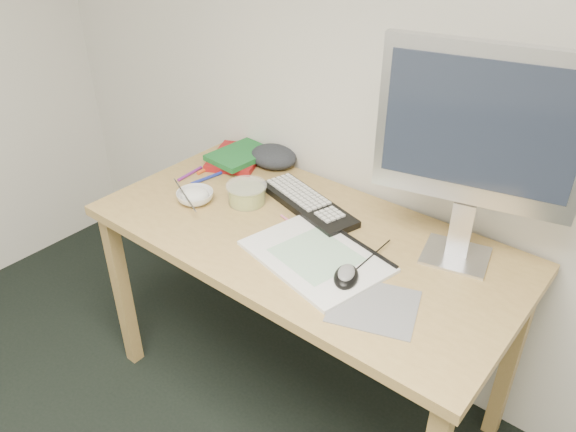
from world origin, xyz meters
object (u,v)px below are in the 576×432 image
at_px(sketchpad, 316,256).
at_px(monitor, 479,134).
at_px(keyboard, 307,204).
at_px(desk, 303,254).
at_px(rice_bowl, 195,197).

xyz_separation_m(sketchpad, monitor, (0.33, 0.27, 0.40)).
bearing_deg(keyboard, desk, -40.67).
bearing_deg(sketchpad, rice_bowl, -167.08).
height_order(desk, monitor, monitor).
distance_m(sketchpad, keyboard, 0.30).
bearing_deg(rice_bowl, desk, 11.23).
relative_size(sketchpad, rice_bowl, 3.19).
relative_size(desk, monitor, 2.16).
distance_m(desk, monitor, 0.68).
bearing_deg(sketchpad, desk, 156.38).
bearing_deg(monitor, keyboard, 172.34).
relative_size(keyboard, rice_bowl, 3.19).
distance_m(keyboard, rice_bowl, 0.40).
height_order(sketchpad, keyboard, keyboard).
distance_m(desk, sketchpad, 0.16).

